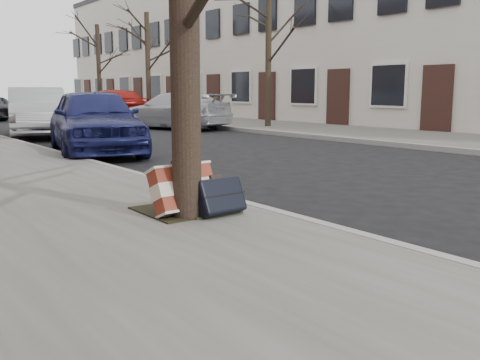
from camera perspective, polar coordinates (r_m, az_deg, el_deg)
ground at (r=6.02m, az=16.87°, el=-3.71°), size 120.00×120.00×0.00m
far_sidewalk at (r=22.34m, az=-2.67°, el=6.24°), size 4.00×70.00×0.12m
house_far at (r=26.52m, az=5.90°, el=14.37°), size 6.70×40.00×7.20m
dirt_patch at (r=5.52m, az=-6.01°, el=-3.15°), size 0.85×0.85×0.02m
suitcase_red at (r=5.31m, az=-6.00°, el=-0.98°), size 0.67×0.39×0.50m
suitcase_navy at (r=5.24m, az=-2.15°, el=-1.70°), size 0.51×0.32×0.39m
car_near_front at (r=11.84m, az=-15.24°, el=6.15°), size 2.58×4.42×1.41m
car_near_mid at (r=16.88m, az=-20.80°, el=6.81°), size 2.55×4.59×1.43m
car_far_front at (r=18.98m, az=-7.12°, el=7.35°), size 3.04×4.73×1.28m
car_far_back at (r=23.69m, az=-13.38°, el=7.83°), size 1.84×4.38×1.48m
tree_far_a at (r=18.68m, az=3.05°, el=12.95°), size 0.21×0.21×4.67m
tree_far_b at (r=26.07m, az=-9.80°, el=12.00°), size 0.23×0.23×4.80m
tree_far_c at (r=31.43m, az=-14.83°, el=11.39°), size 0.24×0.24×4.81m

